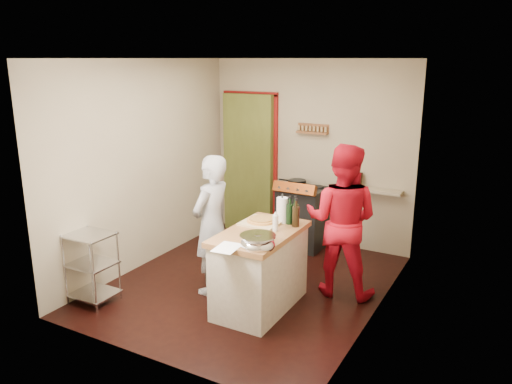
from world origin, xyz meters
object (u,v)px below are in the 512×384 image
stove (302,217)px  island (260,267)px  wire_shelving (92,264)px  person_red (342,221)px  person_stripe (212,225)px

stove → island: 1.88m
wire_shelving → person_red: bearing=33.9°
stove → wire_shelving: 2.94m
island → wire_shelving: bearing=-155.0°
island → stove: bearing=100.3°
stove → wire_shelving: (-1.33, -2.62, -0.01)m
wire_shelving → island: island is taller
person_stripe → person_red: bearing=120.3°
stove → wire_shelving: size_ratio=1.26×
wire_shelving → person_stripe: size_ratio=0.50×
person_red → stove: bearing=-55.0°
wire_shelving → stove: bearing=63.1°
stove → island: bearing=-79.7°
island → person_stripe: (-0.67, 0.09, 0.33)m
wire_shelving → person_stripe: bearing=41.1°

